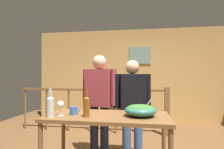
# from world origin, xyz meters

# --- Properties ---
(back_wall) EXTENTS (5.77, 0.10, 2.57)m
(back_wall) POSITION_xyz_m (0.00, 2.64, 1.29)
(back_wall) COLOR tan
(back_wall) RESTS_ON ground_plane
(framed_picture) EXTENTS (0.59, 0.03, 0.48)m
(framed_picture) POSITION_xyz_m (0.08, 2.58, 1.84)
(framed_picture) COLOR gray
(stair_railing) EXTENTS (3.38, 0.10, 1.03)m
(stair_railing) POSITION_xyz_m (-0.50, 1.42, 0.65)
(stair_railing) COLOR brown
(stair_railing) RESTS_ON ground_plane
(tv_console) EXTENTS (0.90, 0.40, 0.52)m
(tv_console) POSITION_xyz_m (-0.32, 2.29, 0.26)
(tv_console) COLOR #38281E
(tv_console) RESTS_ON ground_plane
(flat_screen_tv) EXTENTS (0.62, 0.12, 0.47)m
(flat_screen_tv) POSITION_xyz_m (-0.32, 2.25, 0.79)
(flat_screen_tv) COLOR black
(flat_screen_tv) RESTS_ON tv_console
(serving_table) EXTENTS (1.42, 0.67, 0.81)m
(serving_table) POSITION_xyz_m (-0.27, -0.51, 0.73)
(serving_table) COLOR brown
(serving_table) RESTS_ON ground_plane
(salad_bowl) EXTENTS (0.36, 0.36, 0.21)m
(salad_bowl) POSITION_xyz_m (0.11, -0.51, 0.89)
(salad_bowl) COLOR #337060
(salad_bowl) RESTS_ON serving_table
(wine_glass) EXTENTS (0.08, 0.08, 0.17)m
(wine_glass) POSITION_xyz_m (-0.79, -0.63, 0.93)
(wine_glass) COLOR silver
(wine_glass) RESTS_ON serving_table
(wine_bottle_clear) EXTENTS (0.08, 0.08, 0.32)m
(wine_bottle_clear) POSITION_xyz_m (-0.88, -0.72, 0.94)
(wine_bottle_clear) COLOR silver
(wine_bottle_clear) RESTS_ON serving_table
(wine_bottle_amber) EXTENTS (0.07, 0.07, 0.32)m
(wine_bottle_amber) POSITION_xyz_m (-0.48, -0.66, 0.94)
(wine_bottle_amber) COLOR brown
(wine_bottle_amber) RESTS_ON serving_table
(mug_blue) EXTENTS (0.12, 0.09, 0.09)m
(mug_blue) POSITION_xyz_m (-0.66, -0.56, 0.86)
(mug_blue) COLOR #3866B2
(mug_blue) RESTS_ON serving_table
(person_standing_left) EXTENTS (0.57, 0.32, 1.59)m
(person_standing_left) POSITION_xyz_m (-0.53, 0.18, 0.94)
(person_standing_left) COLOR black
(person_standing_left) RESTS_ON ground_plane
(person_standing_right) EXTENTS (0.56, 0.31, 1.51)m
(person_standing_right) POSITION_xyz_m (-0.01, 0.18, 0.88)
(person_standing_right) COLOR #3D5684
(person_standing_right) RESTS_ON ground_plane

